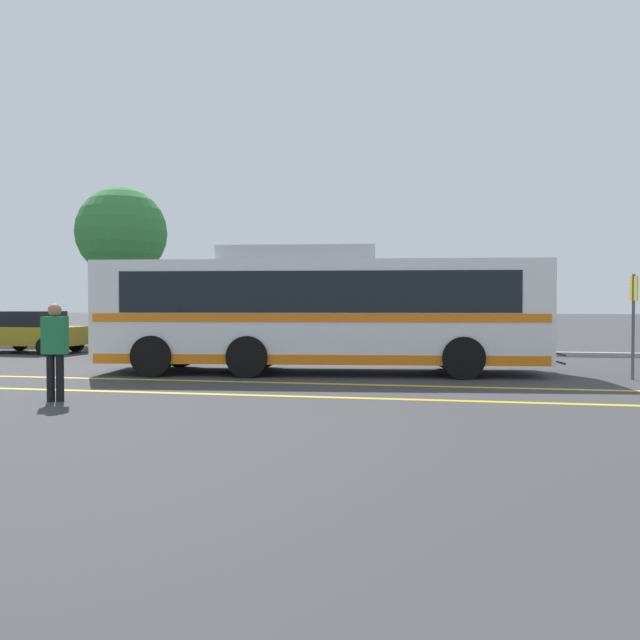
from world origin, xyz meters
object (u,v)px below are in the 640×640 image
at_px(parked_car_0, 32,332).
at_px(tree_0, 122,233).
at_px(transit_bus, 319,309).
at_px(parked_car_1, 196,334).
at_px(pedestrian_0, 55,345).
at_px(bus_stop_sign, 633,313).

distance_m(parked_car_0, tree_0, 7.25).
height_order(transit_bus, parked_car_0, transit_bus).
distance_m(parked_car_1, pedestrian_0, 10.46).
bearing_deg(parked_car_0, parked_car_1, -84.67).
distance_m(parked_car_1, bus_stop_sign, 13.66).
xyz_separation_m(parked_car_0, bus_stop_sign, (18.88, -4.84, 0.79)).
bearing_deg(parked_car_0, transit_bus, -108.49).
distance_m(transit_bus, parked_car_1, 7.20).
distance_m(parked_car_0, bus_stop_sign, 19.50).
relative_size(parked_car_1, bus_stop_sign, 1.83).
height_order(parked_car_0, pedestrian_0, pedestrian_0).
height_order(parked_car_0, tree_0, tree_0).
bearing_deg(parked_car_1, transit_bus, 50.26).
relative_size(pedestrian_0, tree_0, 0.25).
distance_m(parked_car_0, pedestrian_0, 12.72).
relative_size(parked_car_0, bus_stop_sign, 1.65).
height_order(pedestrian_0, bus_stop_sign, bus_stop_sign).
height_order(parked_car_1, tree_0, tree_0).
xyz_separation_m(transit_bus, parked_car_1, (-5.26, 4.84, -0.89)).
xyz_separation_m(pedestrian_0, bus_stop_sign, (11.24, 5.33, 0.54)).
bearing_deg(pedestrian_0, bus_stop_sign, -163.10).
xyz_separation_m(transit_bus, tree_0, (-11.03, 10.50, 3.38)).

